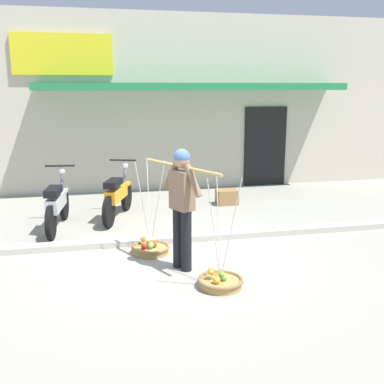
# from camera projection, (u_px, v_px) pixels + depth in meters

# --- Properties ---
(ground_plane) EXTENTS (90.00, 90.00, 0.00)m
(ground_plane) POSITION_uv_depth(u_px,v_px,m) (173.00, 257.00, 7.00)
(ground_plane) COLOR #9E998C
(sidewalk_curb) EXTENTS (20.00, 0.24, 0.10)m
(sidewalk_curb) POSITION_uv_depth(u_px,v_px,m) (165.00, 239.00, 7.65)
(sidewalk_curb) COLOR #BAB4A5
(sidewalk_curb) RESTS_ON ground
(fruit_vendor) EXTENTS (0.75, 1.45, 1.70)m
(fruit_vendor) POSITION_uv_depth(u_px,v_px,m) (182.00, 201.00, 6.35)
(fruit_vendor) COLOR black
(fruit_vendor) RESTS_ON ground
(fruit_basket_left_side) EXTENTS (0.59, 0.59, 1.45)m
(fruit_basket_left_side) POSITION_uv_depth(u_px,v_px,m) (150.00, 248.00, 7.15)
(fruit_basket_left_side) COLOR #B2894C
(fruit_basket_left_side) RESTS_ON ground
(fruit_basket_right_side) EXTENTS (0.59, 0.59, 1.45)m
(fruit_basket_right_side) POSITION_uv_depth(u_px,v_px,m) (220.00, 281.00, 5.94)
(fruit_basket_right_side) COLOR #B2894C
(fruit_basket_right_side) RESTS_ON ground
(motorcycle_nearest_shop) EXTENTS (0.54, 1.82, 1.09)m
(motorcycle_nearest_shop) POSITION_uv_depth(u_px,v_px,m) (57.00, 205.00, 8.28)
(motorcycle_nearest_shop) COLOR black
(motorcycle_nearest_shop) RESTS_ON ground
(motorcycle_second_in_row) EXTENTS (0.75, 1.74, 1.09)m
(motorcycle_second_in_row) POSITION_uv_depth(u_px,v_px,m) (117.00, 196.00, 8.93)
(motorcycle_second_in_row) COLOR black
(motorcycle_second_in_row) RESTS_ON ground
(storefront_building) EXTENTS (13.00, 6.00, 4.20)m
(storefront_building) POSITION_uv_depth(u_px,v_px,m) (172.00, 100.00, 13.64)
(storefront_building) COLOR beige
(storefront_building) RESTS_ON ground
(wooden_crate) EXTENTS (0.44, 0.36, 0.32)m
(wooden_crate) POSITION_uv_depth(u_px,v_px,m) (227.00, 197.00, 10.10)
(wooden_crate) COLOR olive
(wooden_crate) RESTS_ON ground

